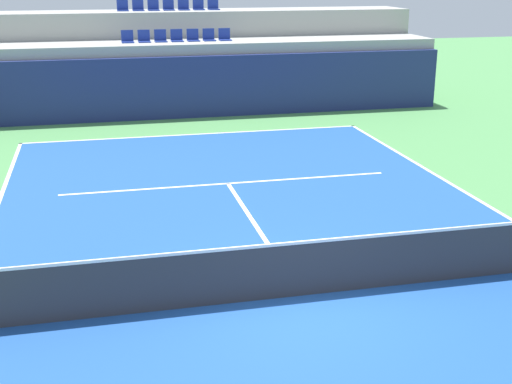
# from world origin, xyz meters

# --- Properties ---
(ground_plane) EXTENTS (80.00, 80.00, 0.00)m
(ground_plane) POSITION_xyz_m (0.00, 0.00, 0.00)
(ground_plane) COLOR #4C8C4C
(court_surface) EXTENTS (11.00, 24.00, 0.01)m
(court_surface) POSITION_xyz_m (0.00, 0.00, 0.01)
(court_surface) COLOR #1E4C99
(court_surface) RESTS_ON ground_plane
(baseline_far) EXTENTS (11.00, 0.10, 0.00)m
(baseline_far) POSITION_xyz_m (0.00, 11.95, 0.01)
(baseline_far) COLOR white
(baseline_far) RESTS_ON court_surface
(service_line_far) EXTENTS (8.26, 0.10, 0.00)m
(service_line_far) POSITION_xyz_m (0.00, 6.40, 0.01)
(service_line_far) COLOR white
(service_line_far) RESTS_ON court_surface
(centre_service_line) EXTENTS (0.10, 6.40, 0.00)m
(centre_service_line) POSITION_xyz_m (0.00, 3.20, 0.01)
(centre_service_line) COLOR white
(centre_service_line) RESTS_ON court_surface
(back_wall) EXTENTS (19.55, 0.30, 2.20)m
(back_wall) POSITION_xyz_m (0.00, 14.71, 1.10)
(back_wall) COLOR navy
(back_wall) RESTS_ON ground_plane
(stands_tier_lower) EXTENTS (19.55, 2.40, 2.58)m
(stands_tier_lower) POSITION_xyz_m (0.00, 16.06, 1.29)
(stands_tier_lower) COLOR #9E9E99
(stands_tier_lower) RESTS_ON ground_plane
(stands_tier_upper) EXTENTS (19.55, 2.40, 3.57)m
(stands_tier_upper) POSITION_xyz_m (0.00, 18.46, 1.78)
(stands_tier_upper) COLOR #9E9E99
(stands_tier_upper) RESTS_ON ground_plane
(seating_row_lower) EXTENTS (4.05, 0.44, 0.44)m
(seating_row_lower) POSITION_xyz_m (-0.00, 16.16, 2.71)
(seating_row_lower) COLOR navy
(seating_row_lower) RESTS_ON stands_tier_lower
(seating_row_upper) EXTENTS (4.05, 0.44, 0.44)m
(seating_row_upper) POSITION_xyz_m (-0.00, 18.56, 3.69)
(seating_row_upper) COLOR navy
(seating_row_upper) RESTS_ON stands_tier_upper
(tennis_net) EXTENTS (11.08, 0.08, 1.07)m
(tennis_net) POSITION_xyz_m (0.00, 0.00, 0.51)
(tennis_net) COLOR black
(tennis_net) RESTS_ON court_surface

